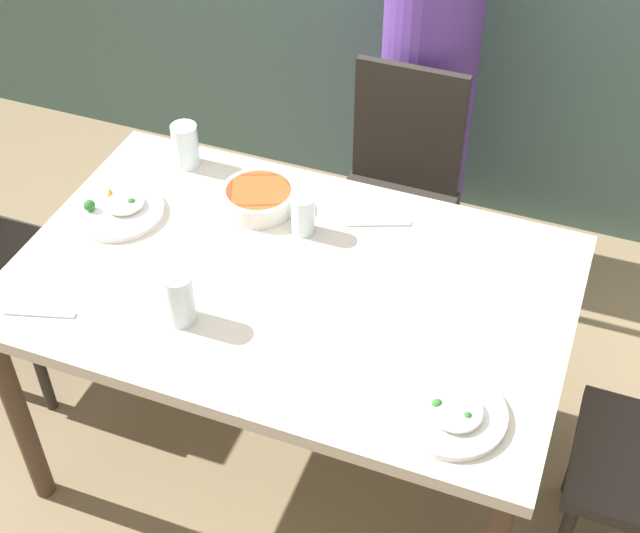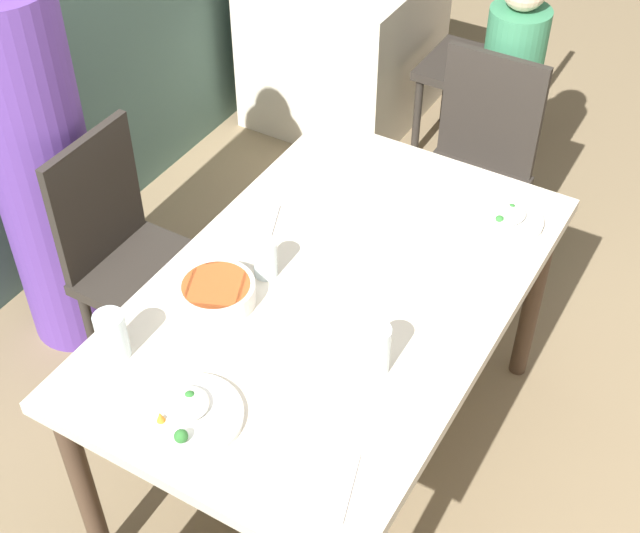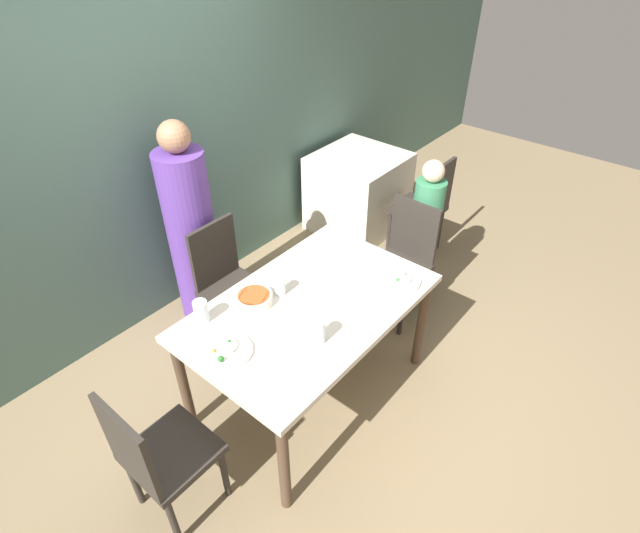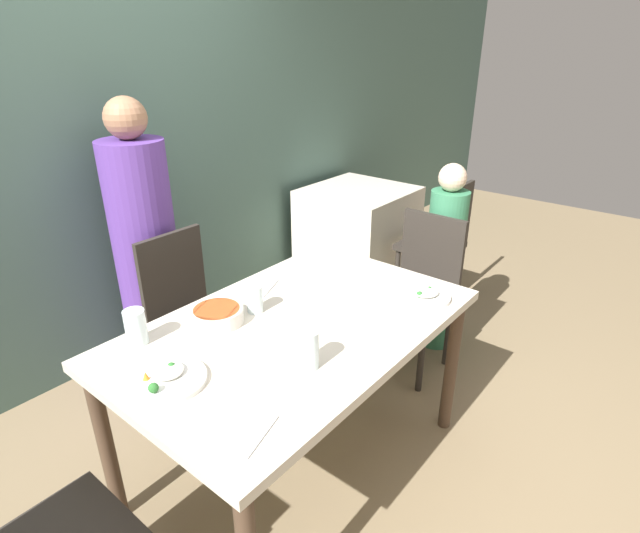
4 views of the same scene
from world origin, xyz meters
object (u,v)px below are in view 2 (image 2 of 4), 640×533
(bowl_curry, at_px, (217,292))
(glass_water_tall, at_px, (265,258))
(chair_adult_spot, at_px, (132,255))
(chair_child_spot, at_px, (473,170))
(person_adult, at_px, (42,168))
(plate_rice_adult, at_px, (502,217))
(person_child, at_px, (503,120))

(bowl_curry, distance_m, glass_water_tall, 0.17)
(chair_adult_spot, distance_m, chair_child_spot, 1.29)
(person_adult, relative_size, glass_water_tall, 13.39)
(bowl_curry, bearing_deg, glass_water_tall, -19.28)
(bowl_curry, relative_size, glass_water_tall, 1.81)
(bowl_curry, height_order, glass_water_tall, glass_water_tall)
(chair_child_spot, xyz_separation_m, plate_rice_adult, (-0.56, -0.29, 0.29))
(person_adult, distance_m, bowl_curry, 0.93)
(person_adult, xyz_separation_m, bowl_curry, (-0.25, -0.89, 0.08))
(chair_adult_spot, height_order, plate_rice_adult, chair_adult_spot)
(chair_child_spot, bearing_deg, glass_water_tall, -99.62)
(person_adult, xyz_separation_m, glass_water_tall, (-0.09, -0.94, 0.10))
(chair_adult_spot, relative_size, glass_water_tall, 7.82)
(chair_child_spot, relative_size, plate_rice_adult, 3.60)
(chair_child_spot, xyz_separation_m, person_child, (0.28, -0.00, 0.06))
(person_child, bearing_deg, chair_adult_spot, 148.44)
(glass_water_tall, bearing_deg, chair_adult_spot, 81.18)
(person_child, distance_m, bowl_curry, 1.58)
(chair_adult_spot, distance_m, person_adult, 0.41)
(chair_adult_spot, height_order, bowl_curry, chair_adult_spot)
(bowl_curry, bearing_deg, chair_child_spot, -10.87)
(person_adult, height_order, glass_water_tall, person_adult)
(person_adult, bearing_deg, plate_rice_adult, -72.32)
(person_child, distance_m, glass_water_tall, 1.43)
(person_child, bearing_deg, person_adult, 138.84)
(chair_child_spot, height_order, person_child, person_child)
(person_child, xyz_separation_m, plate_rice_adult, (-0.84, -0.29, 0.23))
(person_adult, height_order, bowl_curry, person_adult)
(chair_child_spot, height_order, bowl_curry, chair_child_spot)
(person_child, relative_size, bowl_curry, 5.55)
(chair_child_spot, distance_m, glass_water_tall, 1.17)
(chair_adult_spot, height_order, chair_child_spot, same)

